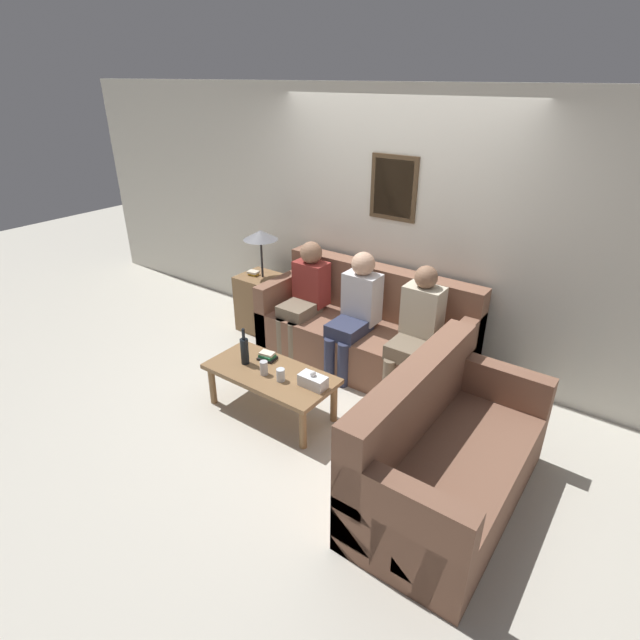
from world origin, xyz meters
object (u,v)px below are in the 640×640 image
(drinking_glass, at_px, (281,375))
(person_middle, at_px, (356,309))
(wine_bottle, at_px, (245,350))
(couch_main, at_px, (365,333))
(person_left, at_px, (305,293))
(couch_side, at_px, (443,459))
(person_right, at_px, (416,328))
(coffee_table, at_px, (271,377))

(drinking_glass, bearing_deg, person_middle, 88.00)
(wine_bottle, relative_size, drinking_glass, 3.12)
(couch_main, distance_m, wine_bottle, 1.31)
(couch_main, bearing_deg, person_left, -168.63)
(couch_main, bearing_deg, person_middle, -96.92)
(person_left, relative_size, person_middle, 0.98)
(couch_side, bearing_deg, wine_bottle, 89.06)
(wine_bottle, relative_size, person_middle, 0.28)
(couch_main, height_order, person_left, person_left)
(couch_main, relative_size, person_left, 1.82)
(couch_side, distance_m, person_right, 1.33)
(coffee_table, height_order, person_left, person_left)
(wine_bottle, xyz_separation_m, person_middle, (0.46, 1.04, 0.13))
(person_middle, xyz_separation_m, person_right, (0.64, -0.01, -0.00))
(person_right, bearing_deg, person_left, 177.71)
(couch_main, relative_size, drinking_glass, 19.75)
(couch_main, distance_m, person_left, 0.74)
(drinking_glass, xyz_separation_m, person_left, (-0.60, 1.10, 0.19))
(person_middle, bearing_deg, person_left, 176.59)
(drinking_glass, distance_m, person_right, 1.26)
(person_middle, bearing_deg, coffee_table, -100.90)
(person_middle, distance_m, person_right, 0.64)
(couch_main, xyz_separation_m, couch_side, (1.37, -1.24, 0.00))
(coffee_table, bearing_deg, drinking_glass, -17.39)
(couch_side, relative_size, person_middle, 1.36)
(couch_side, xyz_separation_m, person_right, (-0.75, 1.05, 0.32))
(couch_main, relative_size, person_middle, 1.78)
(couch_main, xyz_separation_m, person_right, (0.62, -0.18, 0.32))
(couch_main, xyz_separation_m, person_left, (-0.66, -0.13, 0.31))
(couch_main, height_order, coffee_table, couch_main)
(couch_main, bearing_deg, couch_side, -42.01)
(wine_bottle, xyz_separation_m, person_right, (1.10, 1.02, 0.12))
(couch_main, distance_m, drinking_glass, 1.24)
(couch_side, bearing_deg, person_left, 61.43)
(drinking_glass, distance_m, person_middle, 1.08)
(couch_main, distance_m, coffee_table, 1.20)
(drinking_glass, bearing_deg, couch_main, 87.32)
(person_left, bearing_deg, couch_main, 11.37)
(coffee_table, distance_m, wine_bottle, 0.32)
(coffee_table, bearing_deg, wine_bottle, -175.25)
(couch_main, relative_size, coffee_table, 1.86)
(person_middle, relative_size, person_right, 0.99)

